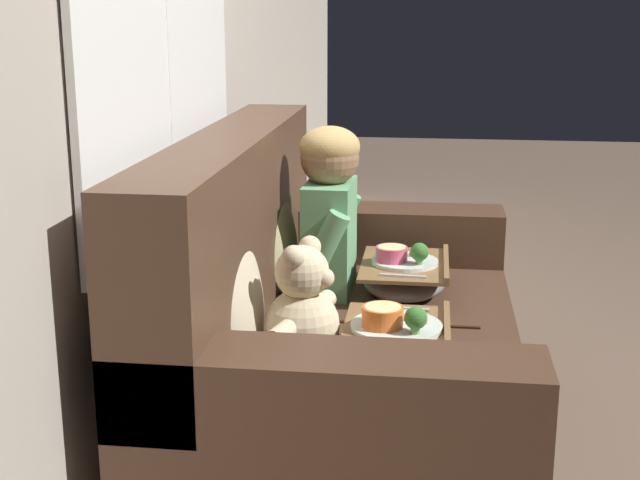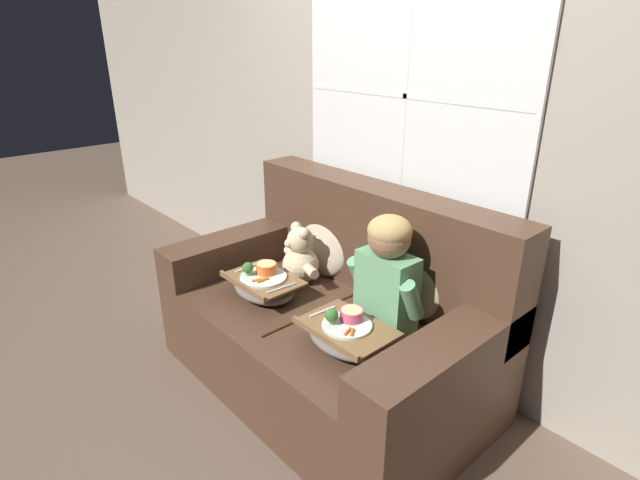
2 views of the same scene
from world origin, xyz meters
The scene contains 9 objects.
ground_plane centered at (0.00, 0.00, 0.00)m, with size 14.00×14.00×0.00m, color brown.
wall_back_with_window centered at (0.00, 0.59, 1.31)m, with size 8.00×0.08×2.60m.
couch centered at (0.00, 0.08, 0.35)m, with size 1.67×0.97×1.01m.
throw_pillow_behind_child centered at (0.31, 0.29, 0.64)m, with size 0.40×0.19×0.42m.
throw_pillow_behind_teddy centered at (-0.31, 0.29, 0.64)m, with size 0.40×0.19×0.41m.
child_figure centered at (0.31, 0.11, 0.75)m, with size 0.39×0.20×0.55m.
teddy_bear centered at (-0.31, 0.11, 0.59)m, with size 0.36×0.26×0.33m.
lap_tray_child centered at (0.31, -0.14, 0.51)m, with size 0.40×0.29×0.19m.
lap_tray_teddy centered at (-0.31, -0.14, 0.51)m, with size 0.39×0.28×0.19m.
Camera 1 is at (-2.52, -0.22, 1.38)m, focal length 50.00 mm.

